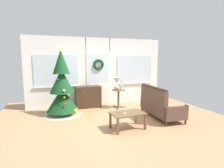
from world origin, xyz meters
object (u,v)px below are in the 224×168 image
object	(u,v)px
christmas_tree	(62,91)
settee_sofa	(158,105)
side_table	(118,95)
table_lamp	(117,82)
flower_vase	(122,86)
coffee_table	(128,115)
wine_glass	(124,108)
gift_box	(74,112)
dresser_cabinet	(88,97)

from	to	relation	value
christmas_tree	settee_sofa	xyz separation A→B (m)	(2.72, -1.20, -0.40)
side_table	table_lamp	size ratio (longest dim) A/B	1.53
flower_vase	side_table	bearing A→B (deg)	149.04
coffee_table	wine_glass	bearing A→B (deg)	-168.19
settee_sofa	gift_box	xyz separation A→B (m)	(-2.38, 0.98, -0.27)
settee_sofa	wine_glass	distance (m)	1.45
coffee_table	gift_box	xyz separation A→B (m)	(-1.15, 1.50, -0.25)
settee_sofa	side_table	bearing A→B (deg)	118.43
settee_sofa	christmas_tree	bearing A→B (deg)	156.24
dresser_cabinet	settee_sofa	world-z (taller)	settee_sofa
side_table	table_lamp	xyz separation A→B (m)	(-0.06, 0.04, 0.48)
flower_vase	gift_box	xyz separation A→B (m)	(-1.73, -0.36, -0.68)
christmas_tree	settee_sofa	world-z (taller)	christmas_tree
dresser_cabinet	wine_glass	xyz separation A→B (m)	(0.45, -2.37, 0.17)
table_lamp	flower_vase	distance (m)	0.25
christmas_tree	dresser_cabinet	xyz separation A→B (m)	(0.94, 0.63, -0.39)
wine_glass	table_lamp	bearing A→B (deg)	75.46
settee_sofa	gift_box	size ratio (longest dim) A/B	7.57
dresser_cabinet	christmas_tree	bearing A→B (deg)	-146.16
side_table	flower_vase	xyz separation A→B (m)	(0.10, -0.06, 0.31)
dresser_cabinet	coffee_table	xyz separation A→B (m)	(0.55, -2.35, -0.04)
gift_box	coffee_table	bearing A→B (deg)	-52.46
coffee_table	christmas_tree	bearing A→B (deg)	130.91
table_lamp	flower_vase	xyz separation A→B (m)	(0.16, -0.10, -0.17)
christmas_tree	side_table	bearing A→B (deg)	5.88
flower_vase	coffee_table	xyz separation A→B (m)	(-0.57, -1.86, -0.43)
settee_sofa	flower_vase	bearing A→B (deg)	116.14
gift_box	dresser_cabinet	bearing A→B (deg)	54.34
dresser_cabinet	flower_vase	xyz separation A→B (m)	(1.12, -0.49, 0.40)
settee_sofa	coffee_table	size ratio (longest dim) A/B	1.79
settee_sofa	side_table	xyz separation A→B (m)	(-0.76, 1.40, 0.10)
side_table	gift_box	size ratio (longest dim) A/B	3.22
christmas_tree	wine_glass	world-z (taller)	christmas_tree
wine_glass	gift_box	xyz separation A→B (m)	(-1.05, 1.52, -0.46)
table_lamp	coffee_table	size ratio (longest dim) A/B	0.50
settee_sofa	wine_glass	xyz separation A→B (m)	(-1.33, -0.54, 0.18)
side_table	flower_vase	world-z (taller)	flower_vase
dresser_cabinet	coffee_table	bearing A→B (deg)	-76.91
settee_sofa	coffee_table	world-z (taller)	settee_sofa
christmas_tree	table_lamp	distance (m)	1.92
side_table	coffee_table	size ratio (longest dim) A/B	0.76
table_lamp	side_table	bearing A→B (deg)	-33.69
settee_sofa	table_lamp	size ratio (longest dim) A/B	3.59
christmas_tree	gift_box	distance (m)	0.78
table_lamp	christmas_tree	bearing A→B (deg)	-172.75
side_table	settee_sofa	bearing A→B (deg)	-61.57
dresser_cabinet	side_table	distance (m)	1.11
table_lamp	dresser_cabinet	bearing A→B (deg)	157.95
dresser_cabinet	side_table	bearing A→B (deg)	-22.80
christmas_tree	side_table	size ratio (longest dim) A/B	3.13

